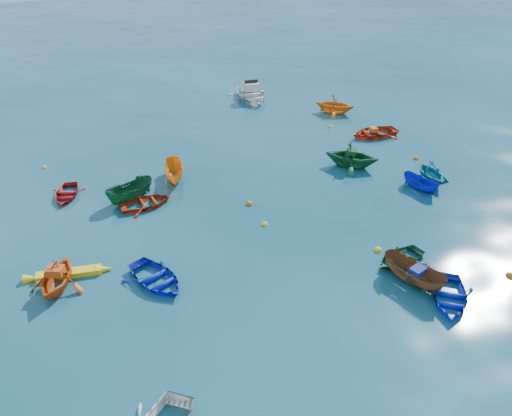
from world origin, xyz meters
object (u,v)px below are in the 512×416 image
object	(u,v)px
kayak_yellow	(69,276)
motorboat_white	(251,99)
dinghy_blue_se	(448,300)
dinghy_blue_sw	(157,283)

from	to	relation	value
kayak_yellow	motorboat_white	size ratio (longest dim) A/B	0.74
dinghy_blue_se	kayak_yellow	size ratio (longest dim) A/B	0.86
kayak_yellow	dinghy_blue_se	bearing A→B (deg)	-108.04
kayak_yellow	dinghy_blue_sw	bearing A→B (deg)	-109.28
dinghy_blue_se	motorboat_white	distance (m)	26.13
motorboat_white	dinghy_blue_se	bearing A→B (deg)	-87.57
dinghy_blue_sw	kayak_yellow	bearing A→B (deg)	127.97
dinghy_blue_sw	motorboat_white	xyz separation A→B (m)	(10.48, 21.51, 0.00)
dinghy_blue_se	motorboat_white	world-z (taller)	motorboat_white
dinghy_blue_se	dinghy_blue_sw	bearing A→B (deg)	-169.11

